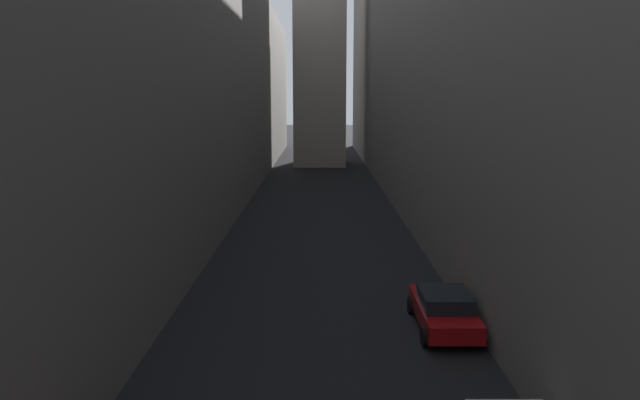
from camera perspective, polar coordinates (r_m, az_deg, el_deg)
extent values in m
plane|color=black|center=(44.79, 0.18, -0.57)|extent=(264.00, 264.00, 0.00)
cube|color=slate|center=(47.43, -13.74, 10.90)|extent=(11.42, 108.00, 18.40)
cube|color=slate|center=(47.74, 15.25, 13.90)|extent=(13.09, 108.00, 23.51)
cube|color=maroon|center=(21.77, 11.95, -10.44)|extent=(1.81, 4.47, 0.59)
cube|color=black|center=(21.43, 12.10, -9.22)|extent=(1.67, 2.11, 0.51)
cylinder|color=black|center=(23.12, 8.93, -9.91)|extent=(0.22, 0.62, 0.62)
cylinder|color=black|center=(23.46, 13.37, -9.77)|extent=(0.22, 0.62, 0.62)
cylinder|color=black|center=(20.32, 10.24, -12.78)|extent=(0.22, 0.62, 0.62)
cylinder|color=black|center=(20.71, 15.30, -12.54)|extent=(0.22, 0.62, 0.62)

